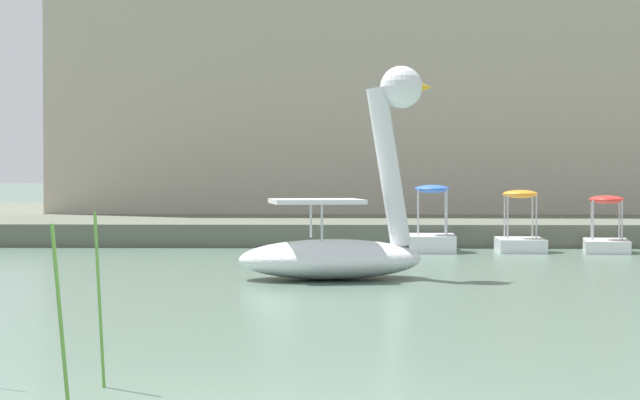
{
  "coord_description": "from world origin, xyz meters",
  "views": [
    {
      "loc": [
        0.95,
        -7.48,
        1.83
      ],
      "look_at": [
        0.35,
        15.57,
        1.32
      ],
      "focal_mm": 61.3,
      "sensor_mm": 36.0,
      "label": 1
    }
  ],
  "objects_px": {
    "swan_boat": "(342,233)",
    "pedal_boat_blue": "(432,232)",
    "pedal_boat_orange": "(520,234)",
    "pedal_boat_red": "(606,234)"
  },
  "relations": [
    {
      "from": "swan_boat",
      "to": "pedal_boat_blue",
      "type": "relative_size",
      "value": 2.01
    },
    {
      "from": "swan_boat",
      "to": "pedal_boat_blue",
      "type": "height_order",
      "value": "swan_boat"
    },
    {
      "from": "pedal_boat_blue",
      "to": "pedal_boat_red",
      "type": "xyz_separation_m",
      "value": [
        4.18,
        -0.09,
        -0.03
      ]
    },
    {
      "from": "pedal_boat_red",
      "to": "pedal_boat_blue",
      "type": "bearing_deg",
      "value": 178.78
    },
    {
      "from": "pedal_boat_orange",
      "to": "swan_boat",
      "type": "bearing_deg",
      "value": -120.92
    },
    {
      "from": "pedal_boat_red",
      "to": "pedal_boat_orange",
      "type": "bearing_deg",
      "value": 176.66
    },
    {
      "from": "pedal_boat_orange",
      "to": "pedal_boat_blue",
      "type": "bearing_deg",
      "value": -179.17
    },
    {
      "from": "swan_boat",
      "to": "pedal_boat_red",
      "type": "height_order",
      "value": "swan_boat"
    },
    {
      "from": "pedal_boat_blue",
      "to": "pedal_boat_orange",
      "type": "xyz_separation_m",
      "value": [
        2.13,
        0.03,
        -0.04
      ]
    },
    {
      "from": "pedal_boat_red",
      "to": "swan_boat",
      "type": "bearing_deg",
      "value": -132.0
    }
  ]
}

